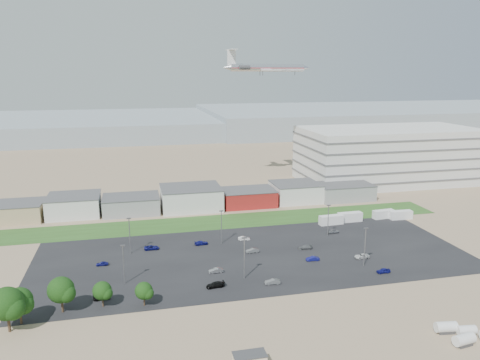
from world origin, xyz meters
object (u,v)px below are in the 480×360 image
object	(u,v)px
parked_car_3	(215,285)
parked_car_11	(244,238)
tree_far_left	(7,307)
parked_car_9	(152,248)
parked_car_0	(362,256)
parked_car_5	(102,264)
parked_car_12	(305,247)
parked_car_7	(252,250)
storage_tank_nw	(446,327)
parked_car_2	(383,271)
parked_car_4	(216,270)
parked_car_1	(313,259)
parked_car_10	(102,297)
airliner	(267,68)
box_trailer_a	(331,220)
parked_car_6	(201,243)
parked_car_13	(273,282)
parked_car_8	(333,231)

from	to	relation	value
parked_car_3	parked_car_11	distance (m)	32.88
tree_far_left	parked_car_3	world-z (taller)	tree_far_left
parked_car_3	parked_car_9	world-z (taller)	parked_car_3
parked_car_0	parked_car_3	xyz separation A→B (m)	(-42.70, -8.45, 0.07)
parked_car_3	parked_car_5	distance (m)	33.40
parked_car_5	parked_car_12	distance (m)	56.90
parked_car_0	parked_car_7	xyz separation A→B (m)	(-28.45, 10.88, 0.03)
storage_tank_nw	parked_car_2	world-z (taller)	storage_tank_nw
tree_far_left	parked_car_4	distance (m)	48.65
parked_car_3	parked_car_7	bearing A→B (deg)	138.01
parked_car_11	parked_car_4	bearing A→B (deg)	156.98
parked_car_1	parked_car_4	distance (m)	27.13
parked_car_10	airliner	bearing A→B (deg)	-39.78
parked_car_7	parked_car_9	xyz separation A→B (m)	(-27.91, 8.91, -0.01)
box_trailer_a	parked_car_1	bearing A→B (deg)	-126.14
airliner	parked_car_6	world-z (taller)	airliner
parked_car_1	storage_tank_nw	bearing A→B (deg)	19.91
airliner	parked_car_1	distance (m)	108.98
parked_car_1	parked_car_3	size ratio (longest dim) A/B	0.82
parked_car_0	parked_car_10	size ratio (longest dim) A/B	1.09
box_trailer_a	parked_car_5	distance (m)	75.84
storage_tank_nw	parked_car_1	world-z (taller)	storage_tank_nw
tree_far_left	parked_car_13	size ratio (longest dim) A/B	2.81
parked_car_12	parked_car_9	bearing A→B (deg)	-97.07
tree_far_left	airliner	world-z (taller)	airliner
parked_car_2	tree_far_left	bearing A→B (deg)	-84.79
parked_car_6	parked_car_2	bearing A→B (deg)	-131.48
parked_car_7	parked_car_4	bearing A→B (deg)	-50.79
parked_car_7	parked_car_8	world-z (taller)	parked_car_8
storage_tank_nw	box_trailer_a	bearing A→B (deg)	85.07
box_trailer_a	parked_car_0	world-z (taller)	box_trailer_a
tree_far_left	parked_car_5	size ratio (longest dim) A/B	3.34
parked_car_10	box_trailer_a	bearing A→B (deg)	-68.71
parked_car_2	parked_car_8	distance (m)	31.02
tree_far_left	parked_car_6	world-z (taller)	tree_far_left
storage_tank_nw	parked_car_11	distance (m)	65.30
airliner	parked_car_0	xyz separation A→B (m)	(-0.55, -96.31, -51.57)
airliner	parked_car_3	bearing A→B (deg)	-115.73
box_trailer_a	parked_car_12	world-z (taller)	box_trailer_a
parked_car_13	parked_car_0	bearing A→B (deg)	113.48
parked_car_7	parked_car_12	xyz separation A→B (m)	(15.60, -0.85, -0.02)
box_trailer_a	parked_car_9	distance (m)	61.00
airliner	parked_car_4	size ratio (longest dim) A/B	11.20
tree_far_left	parked_car_11	world-z (taller)	tree_far_left
parked_car_8	parked_car_10	world-z (taller)	parked_car_8
parked_car_1	parked_car_5	world-z (taller)	parked_car_1
parked_car_0	parked_car_4	size ratio (longest dim) A/B	1.12
parked_car_3	storage_tank_nw	bearing A→B (deg)	47.94
storage_tank_nw	parked_car_9	distance (m)	79.76
parked_car_6	parked_car_11	bearing A→B (deg)	-92.15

